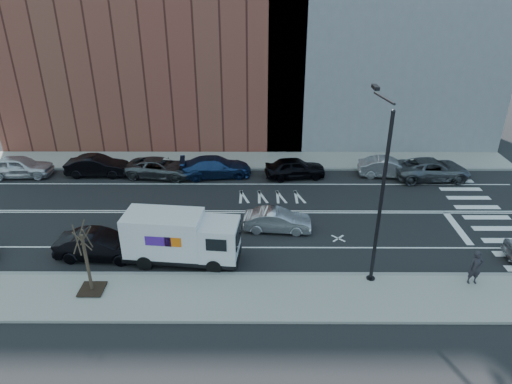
{
  "coord_description": "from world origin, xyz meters",
  "views": [
    {
      "loc": [
        1.18,
        -26.48,
        14.46
      ],
      "look_at": [
        1.08,
        0.12,
        1.4
      ],
      "focal_mm": 32.0,
      "sensor_mm": 36.0,
      "label": 1
    }
  ],
  "objects_px": {
    "fedex_van": "(181,237)",
    "pedestrian": "(476,267)",
    "driving_sedan": "(277,220)",
    "far_parked_b": "(97,166)",
    "far_parked_a": "(20,166)"
  },
  "relations": [
    {
      "from": "fedex_van",
      "to": "far_parked_b",
      "type": "relative_size",
      "value": 1.35
    },
    {
      "from": "far_parked_a",
      "to": "far_parked_b",
      "type": "bearing_deg",
      "value": -90.51
    },
    {
      "from": "pedestrian",
      "to": "driving_sedan",
      "type": "bearing_deg",
      "value": 147.45
    },
    {
      "from": "far_parked_a",
      "to": "pedestrian",
      "type": "distance_m",
      "value": 32.08
    },
    {
      "from": "fedex_van",
      "to": "driving_sedan",
      "type": "relative_size",
      "value": 1.56
    },
    {
      "from": "far_parked_b",
      "to": "driving_sedan",
      "type": "height_order",
      "value": "far_parked_b"
    },
    {
      "from": "pedestrian",
      "to": "far_parked_a",
      "type": "bearing_deg",
      "value": 151.91
    },
    {
      "from": "far_parked_a",
      "to": "far_parked_b",
      "type": "relative_size",
      "value": 1.03
    },
    {
      "from": "driving_sedan",
      "to": "pedestrian",
      "type": "distance_m",
      "value": 11.08
    },
    {
      "from": "fedex_van",
      "to": "driving_sedan",
      "type": "bearing_deg",
      "value": 37.25
    },
    {
      "from": "fedex_van",
      "to": "driving_sedan",
      "type": "height_order",
      "value": "fedex_van"
    },
    {
      "from": "fedex_van",
      "to": "far_parked_a",
      "type": "distance_m",
      "value": 18.11
    },
    {
      "from": "driving_sedan",
      "to": "pedestrian",
      "type": "relative_size",
      "value": 2.2
    },
    {
      "from": "fedex_van",
      "to": "pedestrian",
      "type": "xyz_separation_m",
      "value": [
        15.0,
        -2.12,
        -0.41
      ]
    },
    {
      "from": "driving_sedan",
      "to": "pedestrian",
      "type": "bearing_deg",
      "value": -114.78
    }
  ]
}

